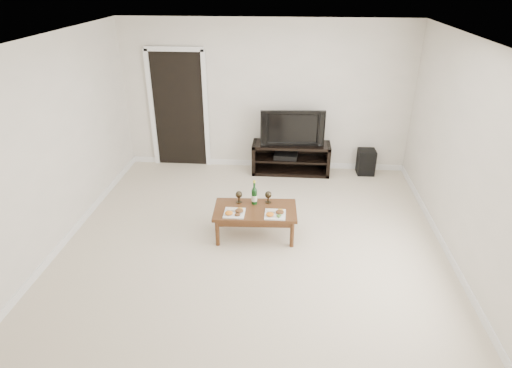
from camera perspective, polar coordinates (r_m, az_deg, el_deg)
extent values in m
plane|color=beige|center=(5.59, -0.57, -9.06)|extent=(5.50, 5.50, 0.00)
cube|color=beige|center=(7.57, 1.35, 11.56)|extent=(5.00, 0.04, 2.60)
cube|color=white|center=(4.59, -0.72, 18.58)|extent=(5.00, 5.50, 0.04)
cube|color=black|center=(7.85, -10.22, 9.62)|extent=(0.90, 0.02, 2.05)
cube|color=black|center=(7.63, 4.67, 3.45)|extent=(1.36, 0.45, 0.55)
imported|color=black|center=(7.42, 4.84, 7.64)|extent=(1.10, 0.22, 0.63)
cube|color=black|center=(7.60, 3.99, 3.80)|extent=(0.42, 0.33, 0.08)
cube|color=black|center=(7.83, 14.45, 2.88)|extent=(0.31, 0.31, 0.44)
cube|color=#502D16|center=(5.80, -0.10, -5.15)|extent=(1.12, 0.65, 0.42)
cube|color=white|center=(5.57, -2.90, -3.68)|extent=(0.27, 0.27, 0.07)
cube|color=white|center=(5.54, 2.57, -3.86)|extent=(0.27, 0.27, 0.07)
cylinder|color=#0E3411|center=(5.73, -0.23, -1.10)|extent=(0.07, 0.07, 0.35)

